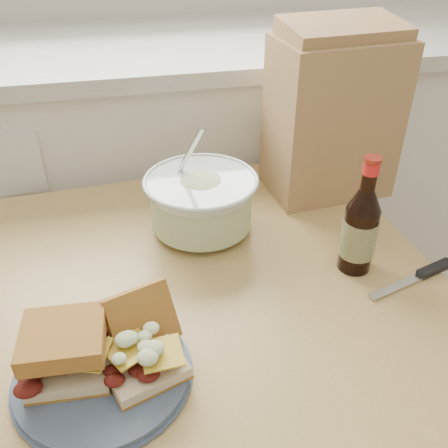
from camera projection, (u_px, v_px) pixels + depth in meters
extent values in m
cube|color=white|center=(139.00, 195.00, 1.64)|extent=(2.40, 0.60, 0.90)
cube|color=silver|center=(123.00, 49.00, 1.38)|extent=(2.50, 0.64, 0.04)
cube|color=tan|center=(214.00, 287.00, 0.93)|extent=(0.88, 0.88, 0.04)
cube|color=tan|center=(47.00, 322.00, 1.33)|extent=(0.06, 0.06, 0.65)
cube|color=tan|center=(301.00, 273.00, 1.50)|extent=(0.06, 0.06, 0.65)
cylinder|color=#415069|center=(103.00, 374.00, 0.73)|extent=(0.26, 0.26, 0.02)
cube|color=beige|center=(70.00, 366.00, 0.72)|extent=(0.12, 0.11, 0.02)
cube|color=gold|center=(66.00, 349.00, 0.70)|extent=(0.07, 0.07, 0.00)
cube|color=#9F642A|center=(63.00, 338.00, 0.69)|extent=(0.12, 0.11, 0.03)
cube|color=beige|center=(144.00, 366.00, 0.72)|extent=(0.13, 0.13, 0.02)
cube|color=gold|center=(142.00, 350.00, 0.70)|extent=(0.08, 0.08, 0.00)
cube|color=#9F642A|center=(141.00, 318.00, 0.76)|extent=(0.12, 0.10, 0.09)
cone|color=silver|center=(202.00, 205.00, 1.03)|extent=(0.22, 0.22, 0.12)
cylinder|color=beige|center=(202.00, 207.00, 1.03)|extent=(0.21, 0.21, 0.08)
torus|color=silver|center=(201.00, 180.00, 0.99)|extent=(0.23, 0.23, 0.01)
cylinder|color=silver|center=(187.00, 157.00, 0.99)|extent=(0.07, 0.08, 0.15)
cylinder|color=black|center=(358.00, 239.00, 0.92)|extent=(0.06, 0.06, 0.13)
cone|color=black|center=(365.00, 200.00, 0.87)|extent=(0.06, 0.06, 0.04)
cylinder|color=black|center=(370.00, 176.00, 0.84)|extent=(0.03, 0.03, 0.05)
cylinder|color=red|center=(371.00, 168.00, 0.83)|extent=(0.03, 0.03, 0.02)
cylinder|color=maroon|center=(373.00, 159.00, 0.82)|extent=(0.03, 0.03, 0.01)
cylinder|color=#2F3A1D|center=(358.00, 237.00, 0.91)|extent=(0.06, 0.06, 0.07)
cube|color=silver|center=(400.00, 285.00, 0.90)|extent=(0.14, 0.05, 0.00)
cube|color=black|center=(435.00, 269.00, 0.94)|extent=(0.08, 0.04, 0.01)
cube|color=#A67B50|center=(332.00, 119.00, 1.11)|extent=(0.28, 0.20, 0.35)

